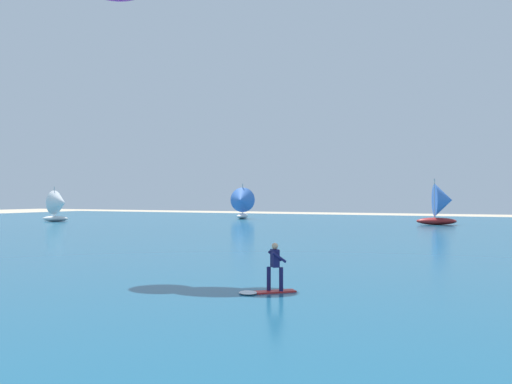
{
  "coord_description": "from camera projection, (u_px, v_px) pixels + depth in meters",
  "views": [
    {
      "loc": [
        9.28,
        0.6,
        3.32
      ],
      "look_at": [
        0.7,
        18.97,
        3.52
      ],
      "focal_mm": 36.84,
      "sensor_mm": 36.0,
      "label": 1
    }
  ],
  "objects": [
    {
      "name": "ocean",
      "position": [
        389.0,
        233.0,
        47.86
      ],
      "size": [
        160.0,
        90.0,
        0.1
      ],
      "primitive_type": "cube",
      "color": "navy",
      "rests_on": "ground"
    },
    {
      "name": "sailboat_trailing",
      "position": [
        442.0,
        204.0,
        60.72
      ],
      "size": [
        4.76,
        4.19,
        5.35
      ],
      "color": "maroon",
      "rests_on": "ocean"
    },
    {
      "name": "sailboat_mid_left",
      "position": [
        242.0,
        203.0,
        77.42
      ],
      "size": [
        4.08,
        4.64,
        5.22
      ],
      "color": "white",
      "rests_on": "ocean"
    },
    {
      "name": "sailboat_leading",
      "position": [
        59.0,
        205.0,
        69.29
      ],
      "size": [
        4.03,
        3.47,
        4.6
      ],
      "color": "silver",
      "rests_on": "ocean"
    },
    {
      "name": "kitesurfer",
      "position": [
        270.0,
        275.0,
        17.68
      ],
      "size": [
        1.83,
        1.73,
        1.67
      ],
      "color": "red",
      "rests_on": "ocean"
    }
  ]
}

